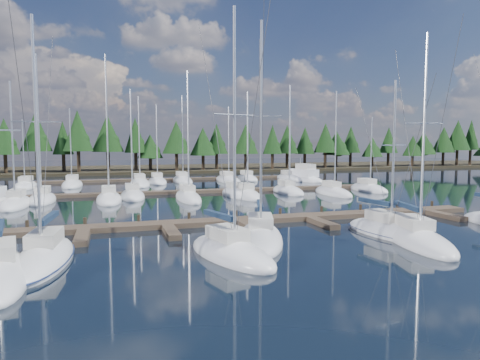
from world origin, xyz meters
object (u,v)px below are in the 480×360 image
object	(u,v)px
front_sailboat_2	(231,252)
motor_yacht_right	(304,178)
front_sailboat_4	(387,231)
main_dock	(242,222)
front_sailboat_3	(260,237)
front_sailboat_1	(44,258)
front_sailboat_5	(416,239)
front_sailboat_0	(0,273)

from	to	relation	value
front_sailboat_2	motor_yacht_right	distance (m)	51.39
front_sailboat_2	front_sailboat_4	size ratio (longest dim) A/B	1.27
main_dock	motor_yacht_right	size ratio (longest dim) A/B	4.28
front_sailboat_3	motor_yacht_right	size ratio (longest dim) A/B	1.46
front_sailboat_2	front_sailboat_4	distance (m)	12.44
main_dock	front_sailboat_2	xyz separation A→B (m)	(-3.58, -9.37, 0.09)
front_sailboat_1	front_sailboat_5	distance (m)	22.67
front_sailboat_4	front_sailboat_1	bearing A→B (deg)	-178.51
front_sailboat_0	front_sailboat_4	distance (m)	24.08
front_sailboat_3	front_sailboat_1	bearing A→B (deg)	-173.95
front_sailboat_0	front_sailboat_2	bearing A→B (deg)	2.40
main_dock	front_sailboat_5	distance (m)	13.15
front_sailboat_4	front_sailboat_2	bearing A→B (deg)	-168.80
main_dock	front_sailboat_4	bearing A→B (deg)	-38.90
front_sailboat_0	front_sailboat_3	distance (m)	15.12
front_sailboat_0	motor_yacht_right	size ratio (longest dim) A/B	1.26
front_sailboat_0	front_sailboat_4	bearing A→B (deg)	6.93
front_sailboat_1	motor_yacht_right	distance (m)	55.69
front_sailboat_4	motor_yacht_right	distance (m)	44.20
front_sailboat_2	front_sailboat_4	bearing A→B (deg)	11.20
front_sailboat_5	motor_yacht_right	distance (m)	46.69
front_sailboat_3	front_sailboat_5	bearing A→B (deg)	-20.17
front_sailboat_2	front_sailboat_4	xyz separation A→B (m)	(12.20, 2.42, -0.02)
front_sailboat_5	motor_yacht_right	xyz separation A→B (m)	(13.24, 44.77, 0.24)
front_sailboat_5	front_sailboat_2	bearing A→B (deg)	178.70
front_sailboat_1	front_sailboat_3	xyz separation A→B (m)	(13.04, 1.38, 0.01)
front_sailboat_1	main_dock	bearing A→B (deg)	28.91
front_sailboat_1	front_sailboat_5	bearing A→B (deg)	-5.36
front_sailboat_0	motor_yacht_right	xyz separation A→B (m)	(37.43, 44.98, 0.25)
front_sailboat_3	motor_yacht_right	bearing A→B (deg)	61.11
front_sailboat_5	main_dock	bearing A→B (deg)	132.72
front_sailboat_4	front_sailboat_5	bearing A→B (deg)	-83.77
front_sailboat_2	front_sailboat_5	size ratio (longest dim) A/B	1.04
front_sailboat_1	front_sailboat_5	world-z (taller)	front_sailboat_5
front_sailboat_1	front_sailboat_4	world-z (taller)	front_sailboat_1
front_sailboat_0	front_sailboat_1	world-z (taller)	front_sailboat_1
front_sailboat_0	front_sailboat_3	xyz separation A→B (m)	(14.66, 3.71, 0.01)
front_sailboat_0	front_sailboat_4	size ratio (longest dim) A/B	1.12
main_dock	front_sailboat_3	xyz separation A→B (m)	(-0.62, -6.16, 0.09)
front_sailboat_1	front_sailboat_5	size ratio (longest dim) A/B	0.98
front_sailboat_2	front_sailboat_5	xyz separation A→B (m)	(12.49, -0.28, -0.01)
front_sailboat_2	front_sailboat_0	bearing A→B (deg)	-177.60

